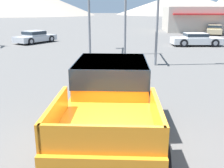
% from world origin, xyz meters
% --- Properties ---
extents(ground_plane, '(320.00, 320.00, 0.00)m').
position_xyz_m(ground_plane, '(0.00, 0.00, 0.00)').
color(ground_plane, '#5B5956').
extents(orange_pickup_truck, '(2.40, 5.28, 1.88)m').
position_xyz_m(orange_pickup_truck, '(-0.18, 0.81, 1.08)').
color(orange_pickup_truck, orange).
rests_on(orange_pickup_truck, ground_plane).
extents(parked_car_silver, '(3.50, 4.33, 1.14)m').
position_xyz_m(parked_car_silver, '(-8.52, 19.14, 0.58)').
color(parked_car_silver, '#B7BABF').
rests_on(parked_car_silver, ground_plane).
extents(parked_car_white, '(4.39, 2.12, 1.11)m').
position_xyz_m(parked_car_white, '(6.27, 18.00, 0.58)').
color(parked_car_white, white).
rests_on(parked_car_white, ground_plane).
extents(parked_car_tan, '(2.93, 4.77, 1.18)m').
position_xyz_m(parked_car_tan, '(11.12, 28.58, 0.60)').
color(parked_car_tan, tan).
rests_on(parked_car_tan, ground_plane).
extents(traffic_light_crosswalk, '(0.38, 3.67, 5.07)m').
position_xyz_m(traffic_light_crosswalk, '(-2.34, 14.08, 3.56)').
color(traffic_light_crosswalk, slate).
rests_on(traffic_light_crosswalk, ground_plane).
extents(storefront_building, '(10.34, 7.03, 3.36)m').
position_xyz_m(storefront_building, '(10.71, 32.92, 1.68)').
color(storefront_building, '#BCB2A3').
rests_on(storefront_building, ground_plane).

